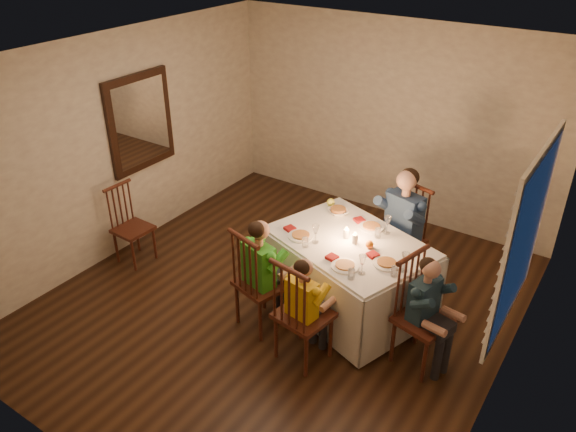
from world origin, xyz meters
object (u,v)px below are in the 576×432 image
Objects in this scene: child_teal at (418,361)px; chair_near_left at (263,323)px; chair_end at (418,361)px; adult at (396,276)px; chair_adult at (396,276)px; serving_bowl at (338,212)px; chair_extra at (138,260)px; child_yellow at (303,356)px; chair_near_right at (303,356)px; child_green at (263,323)px; dining_table at (349,260)px.

chair_near_left is at bearing 117.79° from child_teal.
adult is (-0.74, 1.15, 0.00)m from chair_end.
chair_adult is 1.10m from serving_bowl.
chair_adult and chair_near_left have the same top height.
child_yellow is at bearing -94.21° from chair_extra.
chair_near_right is 0.62m from child_green.
child_yellow is (0.03, -0.90, -0.59)m from dining_table.
chair_extra is (-2.55, 0.28, 0.00)m from chair_near_right.
dining_table reaches higher than child_green.
adult is at bearing -87.58° from chair_near_right.
child_teal reaches higher than chair_end.
serving_bowl is at bearing -131.62° from adult.
adult is (0.00, 0.00, 0.00)m from chair_adult.
chair_near_right is 0.92× the size of child_green.
dining_table is 1.09m from chair_near_left.
child_teal is at bearing -30.07° from serving_bowl.
chair_near_right is 1.00× the size of chair_end.
chair_near_left is at bearing 117.79° from chair_end.
dining_table is 1.68× the size of child_yellow.
chair_extra is 0.72× the size of adult.
chair_extra is at bearing 11.81° from child_green.
child_teal is at bearing -140.77° from child_yellow.
child_teal is 5.40× the size of serving_bowl.
child_yellow reaches higher than chair_extra.
child_green is at bearing 117.79° from chair_end.
serving_bowl is at bearing 74.14° from chair_end.
chair_extra is at bearing 11.81° from chair_near_left.
chair_near_right is (0.60, -0.18, 0.00)m from chair_near_left.
child_yellow is at bearing -80.84° from chair_adult.
chair_adult is 1.00× the size of chair_near_left.
adult is at bearing 93.28° from dining_table.
chair_end is (1.53, 0.37, 0.00)m from chair_near_left.
chair_near_left is 1.15× the size of chair_extra.
child_teal is at bearing 0.00° from chair_end.
dining_table is at bearing 83.88° from child_teal.
child_green is 1.44m from serving_bowl.
adult reaches higher than chair_near_left.
dining_table is 8.81× the size of serving_bowl.
chair_extra is 2.56m from child_yellow.
serving_bowl is (-0.59, -0.38, 0.85)m from adult.
chair_adult is 1.72m from chair_near_left.
chair_near_right and chair_end have the same top height.
chair_near_left is 1.58m from chair_end.
chair_end is 1.01× the size of child_yellow.
child_teal is at bearing -151.44° from child_green.
child_yellow is 1.08m from child_teal.
chair_near_left and chair_end have the same top height.
adult is 1.11× the size of child_green.
chair_near_right is 1.08m from child_teal.
chair_extra is at bearing 108.53° from chair_end.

